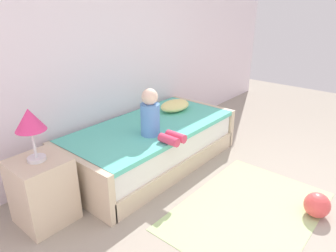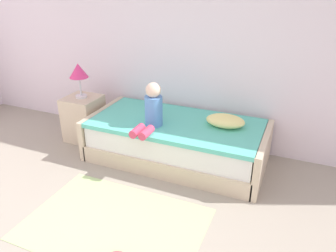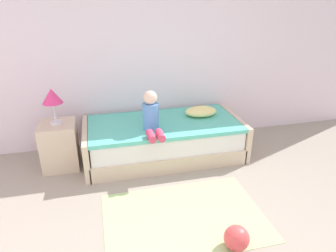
# 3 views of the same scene
# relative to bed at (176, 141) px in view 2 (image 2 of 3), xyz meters

# --- Properties ---
(wall_rear) EXTENTS (7.20, 0.10, 2.90)m
(wall_rear) POSITION_rel_bed_xyz_m (0.06, 0.60, 1.20)
(wall_rear) COLOR white
(wall_rear) RESTS_ON ground
(bed) EXTENTS (2.11, 1.00, 0.50)m
(bed) POSITION_rel_bed_xyz_m (0.00, 0.00, 0.00)
(bed) COLOR beige
(bed) RESTS_ON ground
(nightstand) EXTENTS (0.44, 0.44, 0.60)m
(nightstand) POSITION_rel_bed_xyz_m (-1.35, 0.03, 0.05)
(nightstand) COLOR beige
(nightstand) RESTS_ON ground
(table_lamp) EXTENTS (0.24, 0.24, 0.45)m
(table_lamp) POSITION_rel_bed_xyz_m (-1.35, 0.03, 0.69)
(table_lamp) COLOR silver
(table_lamp) RESTS_ON nightstand
(child_figure) EXTENTS (0.20, 0.51, 0.50)m
(child_figure) POSITION_rel_bed_xyz_m (-0.20, -0.23, 0.46)
(child_figure) COLOR #598CD1
(child_figure) RESTS_ON bed
(pillow) EXTENTS (0.44, 0.30, 0.13)m
(pillow) POSITION_rel_bed_xyz_m (0.55, 0.10, 0.32)
(pillow) COLOR #F2E58C
(pillow) RESTS_ON bed
(area_rug) EXTENTS (1.60, 1.10, 0.01)m
(area_rug) POSITION_rel_bed_xyz_m (-0.09, -1.30, -0.24)
(area_rug) COLOR #B2D189
(area_rug) RESTS_ON ground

